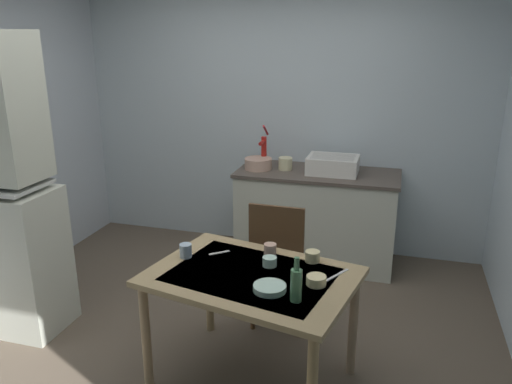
# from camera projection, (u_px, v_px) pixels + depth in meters

# --- Properties ---
(ground_plane) EXTENTS (4.89, 4.89, 0.00)m
(ground_plane) POSITION_uv_depth(u_px,v_px,m) (217.00, 340.00, 3.51)
(ground_plane) COLOR brown
(wall_back) EXTENTS (3.99, 0.10, 2.65)m
(wall_back) POSITION_uv_depth(u_px,v_px,m) (281.00, 112.00, 4.80)
(wall_back) COLOR silver
(wall_back) RESTS_ON ground
(counter_cabinet) EXTENTS (1.44, 0.64, 0.86)m
(counter_cabinet) POSITION_uv_depth(u_px,v_px,m) (316.00, 217.00, 4.62)
(counter_cabinet) COLOR beige
(counter_cabinet) RESTS_ON ground
(sink_basin) EXTENTS (0.44, 0.34, 0.15)m
(sink_basin) POSITION_uv_depth(u_px,v_px,m) (333.00, 164.00, 4.43)
(sink_basin) COLOR silver
(sink_basin) RESTS_ON counter_cabinet
(hand_pump) EXTENTS (0.05, 0.27, 0.39)m
(hand_pump) POSITION_uv_depth(u_px,v_px,m) (264.00, 149.00, 4.61)
(hand_pump) COLOR #B21E19
(hand_pump) RESTS_ON counter_cabinet
(mixing_bowl_counter) EXTENTS (0.25, 0.25, 0.10)m
(mixing_bowl_counter) POSITION_uv_depth(u_px,v_px,m) (258.00, 164.00, 4.57)
(mixing_bowl_counter) COLOR tan
(mixing_bowl_counter) RESTS_ON counter_cabinet
(stoneware_crock) EXTENTS (0.13, 0.13, 0.11)m
(stoneware_crock) POSITION_uv_depth(u_px,v_px,m) (285.00, 163.00, 4.55)
(stoneware_crock) COLOR beige
(stoneware_crock) RESTS_ON counter_cabinet
(dining_table) EXTENTS (1.30, 1.03, 0.72)m
(dining_table) POSITION_uv_depth(u_px,v_px,m) (252.00, 288.00, 2.93)
(dining_table) COLOR #A1885E
(dining_table) RESTS_ON ground
(chair_far_side) EXTENTS (0.41, 0.41, 0.96)m
(chair_far_side) POSITION_uv_depth(u_px,v_px,m) (280.00, 262.00, 3.54)
(chair_far_side) COLOR #4E331B
(chair_far_side) RESTS_ON ground
(serving_bowl_wide) EXTENTS (0.18, 0.18, 0.03)m
(serving_bowl_wide) POSITION_uv_depth(u_px,v_px,m) (270.00, 288.00, 2.71)
(serving_bowl_wide) COLOR #ADD1C1
(serving_bowl_wide) RESTS_ON dining_table
(soup_bowl_small) EXTENTS (0.11, 0.11, 0.05)m
(soup_bowl_small) POSITION_uv_depth(u_px,v_px,m) (316.00, 280.00, 2.77)
(soup_bowl_small) COLOR beige
(soup_bowl_small) RESTS_ON dining_table
(mug_dark) EXTENTS (0.08, 0.08, 0.09)m
(mug_dark) POSITION_uv_depth(u_px,v_px,m) (186.00, 251.00, 3.11)
(mug_dark) COLOR #9EB2C6
(mug_dark) RESTS_ON dining_table
(teacup_cream) EXTENTS (0.09, 0.09, 0.07)m
(teacup_cream) POSITION_uv_depth(u_px,v_px,m) (312.00, 256.00, 3.05)
(teacup_cream) COLOR beige
(teacup_cream) RESTS_ON dining_table
(mug_tall) EXTENTS (0.09, 0.09, 0.06)m
(mug_tall) POSITION_uv_depth(u_px,v_px,m) (270.00, 261.00, 3.00)
(mug_tall) COLOR #ADD1C1
(mug_tall) RESTS_ON dining_table
(teacup_mint) EXTENTS (0.08, 0.08, 0.07)m
(teacup_mint) POSITION_uv_depth(u_px,v_px,m) (270.00, 249.00, 3.14)
(teacup_mint) COLOR tan
(teacup_mint) RESTS_ON dining_table
(glass_bottle) EXTENTS (0.06, 0.06, 0.25)m
(glass_bottle) POSITION_uv_depth(u_px,v_px,m) (296.00, 284.00, 2.59)
(glass_bottle) COLOR #4C7F56
(glass_bottle) RESTS_ON dining_table
(table_knife) EXTENTS (0.12, 0.19, 0.00)m
(table_knife) POSITION_uv_depth(u_px,v_px,m) (337.00, 275.00, 2.88)
(table_knife) COLOR silver
(table_knife) RESTS_ON dining_table
(teaspoon_near_bowl) EXTENTS (0.12, 0.10, 0.00)m
(teaspoon_near_bowl) POSITION_uv_depth(u_px,v_px,m) (219.00, 253.00, 3.17)
(teaspoon_near_bowl) COLOR beige
(teaspoon_near_bowl) RESTS_ON dining_table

